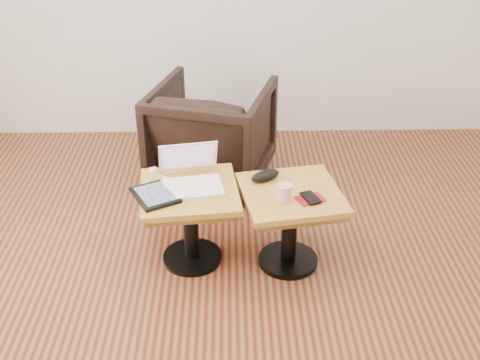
{
  "coord_description": "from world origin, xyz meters",
  "views": [
    {
      "loc": [
        -0.11,
        -2.12,
        2.07
      ],
      "look_at": [
        -0.06,
        0.58,
        0.51
      ],
      "focal_mm": 45.0,
      "sensor_mm": 36.0,
      "label": 1
    }
  ],
  "objects_px": {
    "side_table_right": "(290,210)",
    "striped_cup": "(284,194)",
    "laptop": "(191,177)",
    "side_table_left": "(190,207)",
    "armchair": "(212,133)"
  },
  "relations": [
    {
      "from": "side_table_left",
      "to": "armchair",
      "type": "distance_m",
      "value": 0.92
    },
    {
      "from": "side_table_left",
      "to": "side_table_right",
      "type": "xyz_separation_m",
      "value": [
        0.53,
        -0.04,
        0.0
      ]
    },
    {
      "from": "side_table_left",
      "to": "striped_cup",
      "type": "height_order",
      "value": "striped_cup"
    },
    {
      "from": "striped_cup",
      "to": "laptop",
      "type": "bearing_deg",
      "value": 159.06
    },
    {
      "from": "laptop",
      "to": "striped_cup",
      "type": "xyz_separation_m",
      "value": [
        0.48,
        -0.18,
        0.0
      ]
    },
    {
      "from": "laptop",
      "to": "striped_cup",
      "type": "height_order",
      "value": "laptop"
    },
    {
      "from": "side_table_left",
      "to": "side_table_right",
      "type": "relative_size",
      "value": 0.95
    },
    {
      "from": "striped_cup",
      "to": "armchair",
      "type": "bearing_deg",
      "value": 110.16
    },
    {
      "from": "laptop",
      "to": "armchair",
      "type": "bearing_deg",
      "value": 73.93
    },
    {
      "from": "striped_cup",
      "to": "side_table_right",
      "type": "bearing_deg",
      "value": 63.24
    },
    {
      "from": "side_table_left",
      "to": "laptop",
      "type": "xyz_separation_m",
      "value": [
        0.01,
        0.05,
        0.16
      ]
    },
    {
      "from": "side_table_right",
      "to": "striped_cup",
      "type": "bearing_deg",
      "value": -126.92
    },
    {
      "from": "side_table_right",
      "to": "striped_cup",
      "type": "xyz_separation_m",
      "value": [
        -0.05,
        -0.1,
        0.16
      ]
    },
    {
      "from": "side_table_left",
      "to": "side_table_right",
      "type": "bearing_deg",
      "value": -10.44
    },
    {
      "from": "laptop",
      "to": "side_table_left",
      "type": "bearing_deg",
      "value": -110.5
    }
  ]
}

